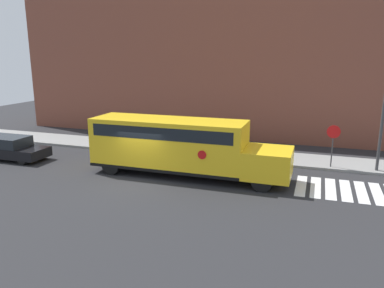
% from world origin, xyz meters
% --- Properties ---
extents(ground_plane, '(60.00, 60.00, 0.00)m').
position_xyz_m(ground_plane, '(0.00, 0.00, 0.00)').
color(ground_plane, '#28282B').
extents(sidewalk_strip, '(44.00, 3.00, 0.15)m').
position_xyz_m(sidewalk_strip, '(0.00, 6.50, 0.07)').
color(sidewalk_strip, gray).
rests_on(sidewalk_strip, ground).
extents(building_backdrop, '(32.00, 4.00, 11.03)m').
position_xyz_m(building_backdrop, '(0.00, 13.00, 5.52)').
color(building_backdrop, brown).
rests_on(building_backdrop, ground).
extents(crosswalk_stripes, '(5.40, 3.20, 0.01)m').
position_xyz_m(crosswalk_stripes, '(10.57, 2.00, 0.00)').
color(crosswalk_stripes, white).
rests_on(crosswalk_stripes, ground).
extents(school_bus, '(10.73, 2.57, 3.06)m').
position_xyz_m(school_bus, '(1.66, 1.58, 1.74)').
color(school_bus, yellow).
rests_on(school_bus, ground).
extents(parked_car, '(4.72, 1.86, 1.44)m').
position_xyz_m(parked_car, '(-9.55, 1.21, 0.71)').
color(parked_car, black).
rests_on(parked_car, ground).
extents(stop_sign, '(0.74, 0.10, 2.58)m').
position_xyz_m(stop_sign, '(9.57, 5.40, 1.72)').
color(stop_sign, '#38383A').
rests_on(stop_sign, ground).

